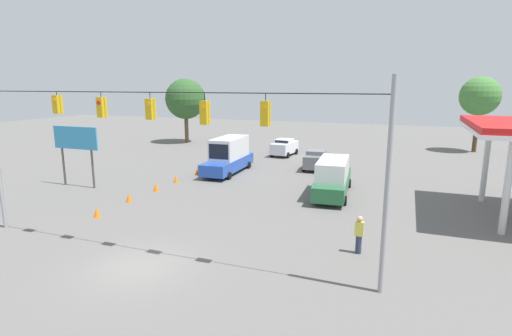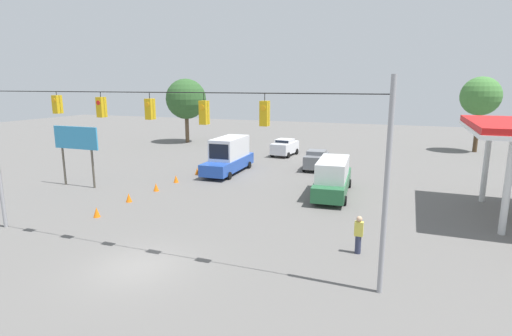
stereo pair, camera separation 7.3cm
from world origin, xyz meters
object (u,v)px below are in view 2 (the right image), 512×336
object	(u,v)px
box_truck_green_oncoming_far	(333,177)
traffic_cone_second	(129,198)
traffic_cone_nearest	(97,212)
traffic_cone_fifth	(197,171)
overhead_signal_span	(153,141)
traffic_cone_fourth	(176,179)
pedestrian	(359,234)
traffic_cone_third	(156,187)
tree_horizon_right	(186,99)
roadside_billboard	(76,142)
sedan_white_withflow_deep	(285,147)
sedan_grey_oncoming_deep	(316,160)
tree_horizon_left	(481,97)
box_truck_blue_withflow_far	(229,155)

from	to	relation	value
box_truck_green_oncoming_far	traffic_cone_second	xyz separation A→B (m)	(12.60, 6.64, -1.02)
traffic_cone_nearest	traffic_cone_fifth	size ratio (longest dim) A/B	1.00
overhead_signal_span	traffic_cone_fourth	distance (m)	14.96
traffic_cone_fifth	pedestrian	world-z (taller)	pedestrian
traffic_cone_third	pedestrian	bearing A→B (deg)	158.42
tree_horizon_right	traffic_cone_fourth	bearing A→B (deg)	118.17
box_truck_green_oncoming_far	roadside_billboard	world-z (taller)	roadside_billboard
sedan_white_withflow_deep	tree_horizon_right	size ratio (longest dim) A/B	0.50
roadside_billboard	pedestrian	distance (m)	22.71
box_truck_green_oncoming_far	traffic_cone_third	bearing A→B (deg)	15.94
traffic_cone_second	roadside_billboard	size ratio (longest dim) A/B	0.13
traffic_cone_third	traffic_cone_fourth	size ratio (longest dim) A/B	1.00
traffic_cone_second	pedestrian	xyz separation A→B (m)	(-15.57, 3.07, 0.63)
overhead_signal_span	sedan_grey_oncoming_deep	size ratio (longest dim) A/B	5.12
traffic_cone_second	tree_horizon_right	bearing A→B (deg)	-67.47
tree_horizon_left	sedan_grey_oncoming_deep	bearing A→B (deg)	47.21
tree_horizon_right	traffic_cone_nearest	bearing A→B (deg)	110.65
box_truck_green_oncoming_far	roadside_billboard	bearing A→B (deg)	13.26
overhead_signal_span	traffic_cone_nearest	size ratio (longest dim) A/B	33.63
pedestrian	box_truck_green_oncoming_far	bearing A→B (deg)	-73.00
traffic_cone_nearest	roadside_billboard	bearing A→B (deg)	-39.47
box_truck_green_oncoming_far	pedestrian	xyz separation A→B (m)	(-2.97, 9.71, -0.39)
traffic_cone_third	traffic_cone_fourth	world-z (taller)	same
roadside_billboard	traffic_cone_fourth	bearing A→B (deg)	-149.96
traffic_cone_second	traffic_cone_fifth	distance (m)	9.16
traffic_cone_fifth	roadside_billboard	size ratio (longest dim) A/B	0.13
tree_horizon_left	box_truck_green_oncoming_far	bearing A→B (deg)	63.62
overhead_signal_span	traffic_cone_third	xyz separation A→B (m)	(6.74, -9.52, -5.06)
pedestrian	overhead_signal_span	bearing A→B (deg)	21.17
sedan_white_withflow_deep	traffic_cone_second	bearing A→B (deg)	77.62
pedestrian	tree_horizon_left	world-z (taller)	tree_horizon_left
traffic_cone_nearest	traffic_cone_third	size ratio (longest dim) A/B	1.00
sedan_grey_oncoming_deep	roadside_billboard	world-z (taller)	roadside_billboard
traffic_cone_nearest	traffic_cone_third	bearing A→B (deg)	-88.39
traffic_cone_fifth	traffic_cone_second	bearing A→B (deg)	88.96
box_truck_blue_withflow_far	pedestrian	world-z (taller)	box_truck_blue_withflow_far
box_truck_green_oncoming_far	tree_horizon_right	xyz separation A→B (m)	(23.52, -19.69, 4.56)
traffic_cone_fourth	box_truck_blue_withflow_far	bearing A→B (deg)	-115.42
box_truck_blue_withflow_far	traffic_cone_nearest	size ratio (longest dim) A/B	12.42
traffic_cone_second	sedan_grey_oncoming_deep	bearing A→B (deg)	-122.73
box_truck_green_oncoming_far	traffic_cone_second	world-z (taller)	box_truck_green_oncoming_far
box_truck_blue_withflow_far	traffic_cone_fourth	distance (m)	5.76
sedan_white_withflow_deep	box_truck_blue_withflow_far	distance (m)	10.38
sedan_grey_oncoming_deep	tree_horizon_left	bearing A→B (deg)	-132.79
overhead_signal_span	box_truck_blue_withflow_far	world-z (taller)	overhead_signal_span
sedan_grey_oncoming_deep	traffic_cone_fourth	bearing A→B (deg)	43.41
traffic_cone_fifth	traffic_cone_third	bearing A→B (deg)	89.06
traffic_cone_fourth	sedan_white_withflow_deep	bearing A→B (deg)	-106.81
overhead_signal_span	traffic_cone_second	size ratio (longest dim) A/B	33.63
traffic_cone_nearest	traffic_cone_fourth	distance (m)	9.17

